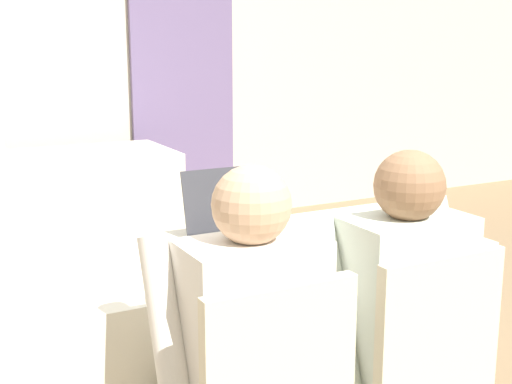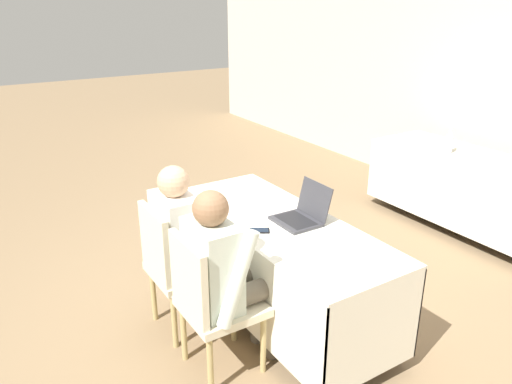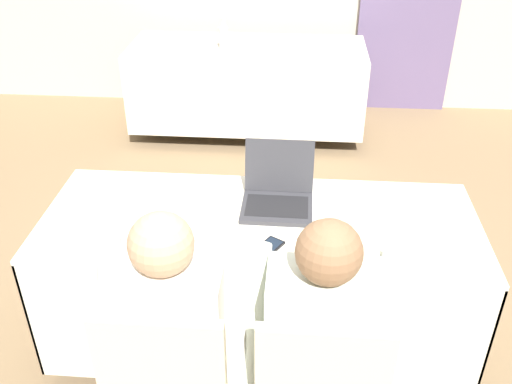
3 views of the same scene
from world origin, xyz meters
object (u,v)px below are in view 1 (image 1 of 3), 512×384
Objects in this scene: cell_phone at (270,264)px; person_white_shirt at (386,313)px; chair_near_right at (406,377)px; laptop at (233,228)px; person_checkered_shirt at (239,346)px.

person_white_shirt is (0.20, -0.36, -0.08)m from cell_phone.
cell_phone is 0.56m from chair_near_right.
laptop is 0.26× the size of person_white_shirt.
laptop is 0.34× the size of chair_near_right.
laptop is 0.76m from person_checkered_shirt.
person_white_shirt is (0.49, 0.00, 0.00)m from person_checkered_shirt.
chair_near_right is at bearing 168.19° from person_checkered_shirt.
person_checkered_shirt is (-0.30, -0.36, -0.08)m from cell_phone.
cell_phone is 0.13× the size of person_checkered_shirt.
laptop is 0.71m from person_white_shirt.
person_checkered_shirt is (-0.32, -0.68, -0.12)m from laptop.
person_white_shirt reaches higher than cell_phone.
person_checkered_shirt reaches higher than laptop.
chair_near_right is at bearing -76.69° from laptop.
chair_near_right is (0.18, -0.78, -0.28)m from laptop.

